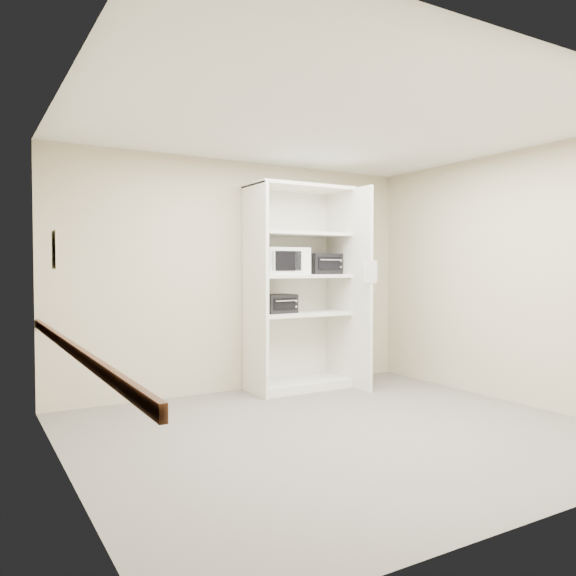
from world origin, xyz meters
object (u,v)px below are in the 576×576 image
shelving_unit (302,294)px  toaster_oven_lower (277,304)px  microwave (284,261)px  toaster_oven_upper (320,264)px

shelving_unit → toaster_oven_lower: (-0.34, 0.01, -0.10)m
shelving_unit → toaster_oven_lower: 0.35m
shelving_unit → microwave: bearing=177.0°
toaster_oven_upper → toaster_oven_lower: bearing=175.4°
shelving_unit → microwave: size_ratio=4.62×
toaster_oven_lower → microwave: bearing=-5.7°
toaster_oven_upper → toaster_oven_lower: toaster_oven_upper is taller
shelving_unit → toaster_oven_lower: shelving_unit is taller
toaster_oven_lower → toaster_oven_upper: bearing=-4.5°
toaster_oven_upper → toaster_oven_lower: (-0.62, -0.03, -0.47)m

